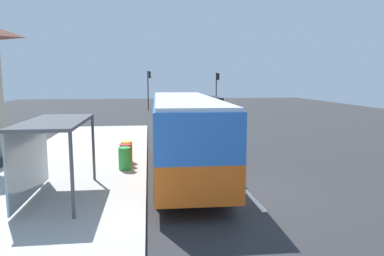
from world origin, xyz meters
name	(u,v)px	position (x,y,z in m)	size (l,w,h in m)	color
ground_plane	(192,133)	(0.00, 14.00, -0.02)	(56.00, 92.00, 0.04)	#2D2D30
sidewalk_platform	(67,179)	(-6.40, 2.00, 0.09)	(6.20, 30.00, 0.18)	beige
lane_stripe_seg_1	(254,200)	(0.25, -1.00, 0.01)	(0.16, 2.20, 0.01)	silver
lane_stripe_seg_2	(223,164)	(0.25, 4.00, 0.01)	(0.16, 2.20, 0.01)	silver
lane_stripe_seg_3	(206,145)	(0.25, 9.00, 0.01)	(0.16, 2.20, 0.01)	silver
lane_stripe_seg_4	(195,132)	(0.25, 14.00, 0.01)	(0.16, 2.20, 0.01)	silver
lane_stripe_seg_5	(188,124)	(0.25, 19.00, 0.01)	(0.16, 2.20, 0.01)	silver
lane_stripe_seg_6	(182,118)	(0.25, 24.00, 0.01)	(0.16, 2.20, 0.01)	silver
lane_stripe_seg_7	(178,113)	(0.25, 29.00, 0.01)	(0.16, 2.20, 0.01)	silver
bus	(184,130)	(-1.71, 2.72, 1.84)	(2.73, 11.06, 3.21)	orange
white_van	(206,107)	(2.20, 20.67, 1.34)	(2.21, 5.28, 2.30)	black
sedan_near	(197,107)	(2.30, 28.08, 0.79)	(1.92, 4.44, 1.52)	#A51919
sedan_far	(187,101)	(2.30, 38.38, 0.79)	(1.97, 4.46, 1.52)	black
recycling_bin_green	(125,159)	(-4.20, 2.83, 0.66)	(0.52, 0.52, 0.95)	green
recycling_bin_red	(126,155)	(-4.20, 3.53, 0.66)	(0.52, 0.52, 0.95)	red
recycling_bin_yellow	(127,152)	(-4.20, 4.23, 0.66)	(0.52, 0.52, 0.95)	yellow
traffic_light_near_side	(217,85)	(5.50, 32.52, 3.16)	(0.49, 0.28, 4.73)	#2D2D2D
traffic_light_far_side	(149,84)	(-3.10, 33.32, 3.30)	(0.49, 0.28, 4.96)	#2D2D2D
bus_shelter	(46,139)	(-6.41, -0.45, 2.10)	(1.80, 4.00, 2.50)	#4C4C51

